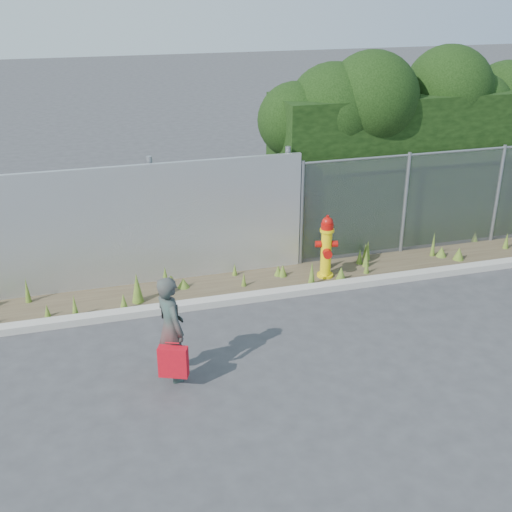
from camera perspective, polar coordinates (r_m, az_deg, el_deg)
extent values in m
plane|color=#39393C|center=(9.63, 4.07, -8.49)|extent=(80.00, 80.00, 0.00)
cube|color=#AEA89D|center=(11.08, 0.92, -3.49)|extent=(16.00, 0.22, 0.12)
cube|color=#4C3E2B|center=(11.62, 0.05, -2.44)|extent=(16.00, 1.20, 0.01)
cone|color=#4B6C20|center=(11.02, -10.52, -2.84)|extent=(0.20, 0.20, 0.54)
cone|color=#4B6C20|center=(10.86, -11.68, -4.08)|extent=(0.15, 0.15, 0.31)
cone|color=#4B6C20|center=(14.17, 18.88, 1.61)|extent=(0.14, 0.14, 0.21)
cone|color=#4B6C20|center=(11.25, -8.05, -2.19)|extent=(0.20, 0.20, 0.51)
cone|color=#4B6C20|center=(13.97, 21.36, 1.22)|extent=(0.12, 0.12, 0.34)
cone|color=#4B6C20|center=(13.18, 16.16, 0.32)|extent=(0.21, 0.21, 0.21)
cone|color=#4B6C20|center=(10.81, -15.82, -4.35)|extent=(0.11, 0.11, 0.41)
cone|color=#4B6C20|center=(11.52, -19.68, -2.93)|extent=(0.11, 0.11, 0.46)
cone|color=#4B6C20|center=(11.49, -6.47, -2.45)|extent=(0.23, 0.23, 0.18)
cone|color=#4B6C20|center=(13.11, 15.48, 0.96)|extent=(0.09, 0.09, 0.50)
cone|color=#4B6C20|center=(11.83, -7.68, -1.19)|extent=(0.18, 0.18, 0.38)
cone|color=#4B6C20|center=(11.76, 7.56, -1.63)|extent=(0.20, 0.20, 0.27)
cone|color=#4B6C20|center=(11.86, -1.90, -1.27)|extent=(0.10, 0.10, 0.24)
cone|color=#4B6C20|center=(12.68, 9.89, 0.48)|extent=(0.12, 0.12, 0.41)
cone|color=#4B6C20|center=(12.38, 9.77, -0.23)|extent=(0.14, 0.14, 0.35)
cone|color=#4B6C20|center=(11.48, 4.98, -1.61)|extent=(0.13, 0.13, 0.46)
cone|color=#4B6C20|center=(11.45, -1.09, -2.14)|extent=(0.09, 0.09, 0.27)
cone|color=#4B6C20|center=(12.20, 6.16, -0.78)|extent=(0.21, 0.21, 0.20)
cone|color=#4B6C20|center=(12.18, 6.23, -0.22)|extent=(0.20, 0.20, 0.43)
cone|color=#4B6C20|center=(13.12, 17.57, 0.14)|extent=(0.22, 0.22, 0.26)
cone|color=#4B6C20|center=(12.49, 9.21, -0.09)|extent=(0.13, 0.13, 0.31)
cone|color=#4B6C20|center=(12.11, 9.81, -0.96)|extent=(0.10, 0.10, 0.29)
cone|color=#4B6C20|center=(11.86, 1.99, -1.35)|extent=(0.15, 0.15, 0.21)
cone|color=#4B6C20|center=(11.83, 2.39, -1.35)|extent=(0.16, 0.16, 0.24)
cone|color=#4B6C20|center=(12.76, 9.71, 0.42)|extent=(0.11, 0.11, 0.32)
cone|color=#4B6C20|center=(10.99, -18.07, -4.69)|extent=(0.11, 0.11, 0.23)
cube|color=#B7BABF|center=(11.37, -16.77, 1.91)|extent=(8.50, 0.08, 2.20)
cylinder|color=gray|center=(11.52, -9.12, 3.20)|extent=(0.10, 0.10, 2.30)
cylinder|color=gray|center=(12.04, 2.77, 4.39)|extent=(0.10, 0.10, 2.30)
cube|color=gray|center=(13.46, 17.03, 4.78)|extent=(6.50, 0.03, 2.00)
cylinder|color=gray|center=(13.19, 17.54, 8.89)|extent=(6.50, 0.04, 0.04)
cylinder|color=gray|center=(12.06, 4.07, 3.75)|extent=(0.07, 0.07, 2.05)
cylinder|color=gray|center=(12.92, 13.09, 4.56)|extent=(0.07, 0.07, 2.05)
cylinder|color=gray|center=(14.04, 20.67, 5.15)|extent=(0.07, 0.07, 2.05)
cube|color=black|center=(14.28, 16.17, 8.04)|extent=(7.30, 1.60, 3.00)
sphere|color=black|center=(12.79, 3.51, 11.98)|extent=(1.48, 1.48, 1.48)
sphere|color=black|center=(12.94, 6.94, 12.72)|extent=(1.86, 1.86, 1.86)
sphere|color=black|center=(12.98, 10.27, 13.66)|extent=(1.82, 1.82, 1.82)
sphere|color=black|center=(13.87, 13.34, 11.84)|extent=(1.25, 1.25, 1.25)
sphere|color=black|center=(14.05, 16.71, 13.97)|extent=(1.80, 1.80, 1.80)
sphere|color=black|center=(14.50, 18.85, 12.06)|extent=(1.63, 1.63, 1.63)
sphere|color=black|center=(15.13, 21.37, 12.84)|extent=(1.64, 1.64, 1.64)
cylinder|color=yellow|center=(11.93, 6.15, -1.72)|extent=(0.30, 0.30, 0.06)
cylinder|color=yellow|center=(11.76, 6.24, 0.14)|extent=(0.19, 0.19, 0.91)
cylinder|color=yellow|center=(11.58, 6.34, 2.29)|extent=(0.26, 0.26, 0.05)
cylinder|color=#B20F0A|center=(11.55, 6.36, 2.64)|extent=(0.22, 0.22, 0.11)
sphere|color=#B20F0A|center=(11.52, 6.37, 2.98)|extent=(0.20, 0.20, 0.20)
cylinder|color=#B20F0A|center=(11.49, 6.40, 3.48)|extent=(0.05, 0.05, 0.05)
cylinder|color=#B20F0A|center=(11.62, 5.60, 1.00)|extent=(0.11, 0.12, 0.12)
cylinder|color=#B20F0A|center=(11.73, 6.96, 1.15)|extent=(0.11, 0.12, 0.12)
cylinder|color=#B20F0A|center=(11.60, 6.53, 0.22)|extent=(0.16, 0.13, 0.16)
imported|color=#0F6358|center=(8.75, -7.59, -6.39)|extent=(0.51, 0.64, 1.52)
cube|color=red|center=(8.69, -7.37, -9.30)|extent=(0.39, 0.14, 0.43)
cylinder|color=red|center=(8.54, -7.47, -7.67)|extent=(0.19, 0.02, 0.02)
cube|color=black|center=(8.79, -7.68, -4.92)|extent=(0.22, 0.09, 0.16)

